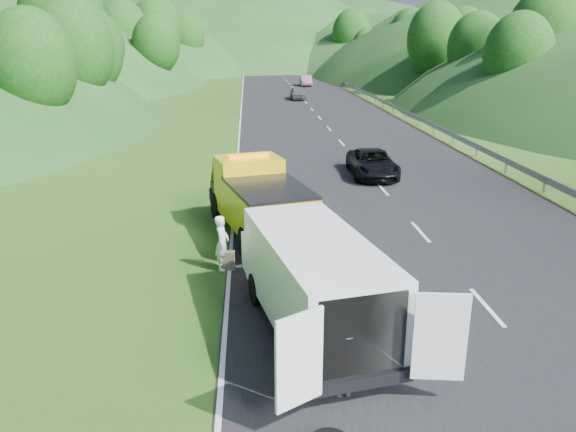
{
  "coord_description": "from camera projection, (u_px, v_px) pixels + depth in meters",
  "views": [
    {
      "loc": [
        -3.22,
        -15.03,
        6.89
      ],
      "look_at": [
        -2.0,
        2.27,
        1.3
      ],
      "focal_mm": 35.0,
      "sensor_mm": 36.0,
      "label": 1
    }
  ],
  "objects": [
    {
      "name": "white_van",
      "position": [
        313.0,
        278.0,
        13.37
      ],
      "size": [
        4.32,
        7.33,
        2.44
      ],
      "rotation": [
        0.0,
        0.0,
        0.21
      ],
      "color": "black",
      "rests_on": "ground"
    },
    {
      "name": "road_surface",
      "position": [
        312.0,
        109.0,
        54.77
      ],
      "size": [
        14.0,
        200.0,
        0.02
      ],
      "primitive_type": "cube",
      "color": "black",
      "rests_on": "ground"
    },
    {
      "name": "ground",
      "position": [
        361.0,
        280.0,
        16.6
      ],
      "size": [
        320.0,
        320.0,
        0.0
      ],
      "primitive_type": "plane",
      "color": "#38661E",
      "rests_on": "ground"
    },
    {
      "name": "child",
      "position": [
        316.0,
        300.0,
        15.35
      ],
      "size": [
        0.62,
        0.64,
        1.04
      ],
      "primitive_type": "imported",
      "rotation": [
        0.0,
        0.0,
        -0.92
      ],
      "color": "tan",
      "rests_on": "ground"
    },
    {
      "name": "suitcase",
      "position": [
        228.0,
        261.0,
        17.18
      ],
      "size": [
        0.4,
        0.24,
        0.62
      ],
      "primitive_type": "cube",
      "rotation": [
        0.0,
        0.0,
        -0.08
      ],
      "color": "#5E5D46",
      "rests_on": "ground"
    },
    {
      "name": "dist_car_c",
      "position": [
        281.0,
        73.0,
        108.79
      ],
      "size": [
        1.88,
        4.62,
        1.34
      ],
      "primitive_type": "imported",
      "color": "#9A4D55",
      "rests_on": "ground"
    },
    {
      "name": "tow_truck",
      "position": [
        258.0,
        198.0,
        20.08
      ],
      "size": [
        3.91,
        6.74,
        2.73
      ],
      "rotation": [
        0.0,
        0.0,
        0.27
      ],
      "color": "black",
      "rests_on": "ground"
    },
    {
      "name": "dist_car_b",
      "position": [
        306.0,
        86.0,
        80.31
      ],
      "size": [
        1.52,
        4.36,
        1.44
      ],
      "primitive_type": "imported",
      "color": "#744D57",
      "rests_on": "ground"
    },
    {
      "name": "worker",
      "position": [
        342.0,
        396.0,
        11.26
      ],
      "size": [
        1.12,
        0.73,
        1.64
      ],
      "primitive_type": "imported",
      "rotation": [
        0.0,
        0.0,
        0.12
      ],
      "color": "black",
      "rests_on": "ground"
    },
    {
      "name": "woman",
      "position": [
        223.0,
        269.0,
        17.34
      ],
      "size": [
        0.56,
        0.7,
        1.72
      ],
      "primitive_type": "imported",
      "rotation": [
        0.0,
        0.0,
        1.39
      ],
      "color": "white",
      "rests_on": "ground"
    },
    {
      "name": "hills_backdrop",
      "position": [
        285.0,
        63.0,
        144.91
      ],
      "size": [
        201.0,
        288.6,
        44.0
      ],
      "primitive_type": null,
      "color": "#2D5B23",
      "rests_on": "ground"
    },
    {
      "name": "dist_car_a",
      "position": [
        298.0,
        100.0,
        63.09
      ],
      "size": [
        1.66,
        4.12,
        1.4
      ],
      "primitive_type": "imported",
      "color": "#424246",
      "rests_on": "ground"
    },
    {
      "name": "tree_line_right",
      "position": [
        444.0,
        89.0,
        75.1
      ],
      "size": [
        14.0,
        140.0,
        14.0
      ],
      "primitive_type": null,
      "color": "#285D1B",
      "rests_on": "ground"
    },
    {
      "name": "tree_line_left",
      "position": [
        125.0,
        91.0,
        72.29
      ],
      "size": [
        14.0,
        140.0,
        14.0
      ],
      "primitive_type": null,
      "color": "#285D1B",
      "rests_on": "ground"
    },
    {
      "name": "guardrail",
      "position": [
        361.0,
        96.0,
        67.13
      ],
      "size": [
        0.06,
        140.0,
        1.52
      ],
      "primitive_type": "cube",
      "color": "gray",
      "rests_on": "ground"
    },
    {
      "name": "passing_suv",
      "position": [
        372.0,
        176.0,
        28.81
      ],
      "size": [
        2.36,
        4.83,
        1.32
      ],
      "primitive_type": "imported",
      "rotation": [
        0.0,
        0.0,
        -0.03
      ],
      "color": "black",
      "rests_on": "ground"
    }
  ]
}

